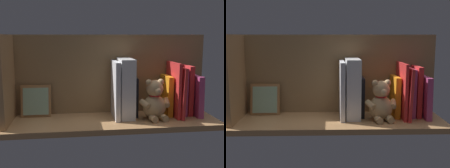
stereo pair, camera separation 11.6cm
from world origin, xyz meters
The scene contains 14 objects.
ground_plane centered at (0.00, 0.00, -1.10)cm, with size 86.08×27.93×2.20cm, color #A87A4C.
shelf_back_panel centered at (0.00, -11.72, 17.14)cm, with size 86.08×1.50×34.28cm, color olive.
shelf_side_divider centered at (41.04, 0.00, 17.14)cm, with size 2.40×21.93×34.28cm, color #A87A4C.
book_0 centered at (-36.17, -2.74, 8.63)cm, with size 2.31×15.65×17.25cm, color #B23F72.
book_1 centered at (-33.44, -4.65, 10.59)cm, with size 2.06×11.82×21.18cm, color red.
book_2 centered at (-30.68, -4.53, 10.10)cm, with size 2.38×12.07×20.21cm, color #B23F72.
book_3 centered at (-28.34, -1.77, 10.53)cm, with size 1.22×17.59×21.06cm, color red.
book_4 centered at (-26.58, -2.31, 11.41)cm, with size 1.24×16.52×22.81cm, color red.
book_5 centered at (-24.35, -4.36, 8.49)cm, with size 2.14×12.41×16.97cm, color orange.
teddy_bear centered at (-17.30, 2.18, 7.26)cm, with size 13.23×11.59×16.51cm.
book_6 centered at (-10.26, -5.02, 8.25)cm, with size 1.39×11.09×16.50cm, color black.
dictionary_thick_white centered at (-6.13, -2.90, 12.24)cm, with size 5.80×15.12×24.49cm, color white.
book_7 centered at (-1.76, -2.41, 11.76)cm, with size 1.87×16.31×23.51cm, color silver.
picture_frame_leaning centered at (31.30, -8.13, 6.59)cm, with size 12.46×4.25×13.45cm.
Camera 2 is at (3.48, 114.75, 33.68)cm, focal length 46.30 mm.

